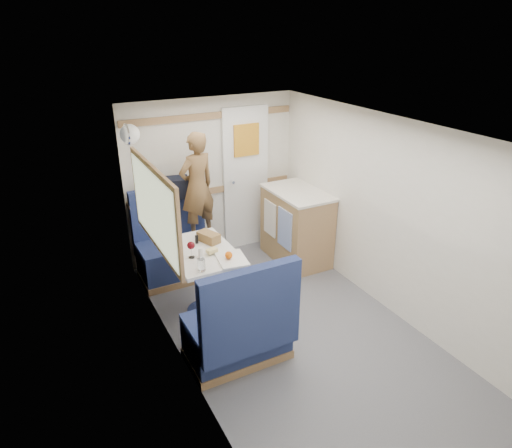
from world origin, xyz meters
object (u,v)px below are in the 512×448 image
dinette_table (202,264)px  orange_fruit (229,255)px  bread_loaf (209,237)px  tumbler_left (201,265)px  cheese_block (212,251)px  salt_grinder (200,253)px  beer_glass (211,238)px  bench_far (176,252)px  dome_light (130,134)px  pepper_grinder (197,239)px  wine_glass (191,246)px  tray (232,259)px  galley_counter (296,225)px  bench_near (240,333)px  duffel_bag (168,188)px  person (197,187)px

dinette_table → orange_fruit: (0.16, -0.31, 0.21)m
bread_loaf → orange_fruit: bearing=-88.0°
orange_fruit → tumbler_left: (-0.30, -0.06, 0.00)m
cheese_block → salt_grinder: salt_grinder is taller
beer_glass → bench_far: bearing=102.1°
dome_light → bread_loaf: size_ratio=0.85×
pepper_grinder → salt_grinder: (-0.08, -0.30, 0.01)m
wine_glass → tray: bearing=-34.9°
cheese_block → wine_glass: bearing=174.2°
galley_counter → bench_far: bearing=167.9°
tray → salt_grinder: size_ratio=3.48×
tray → bench_far: bearing=98.8°
orange_fruit → beer_glass: beer_glass is taller
bench_near → pepper_grinder: bearing=89.0°
duffel_bag → bread_loaf: 1.01m
tray → tumbler_left: bearing=-170.8°
wine_glass → bread_loaf: wine_glass is taller
duffel_bag → galley_counter: bearing=-8.9°
bench_near → person: (0.29, 1.69, 0.78)m
pepper_grinder → galley_counter: bearing=14.6°
dinette_table → orange_fruit: 0.41m
salt_grinder → bread_loaf: size_ratio=0.42×
salt_grinder → bench_near: bearing=-85.4°
bench_near → duffel_bag: size_ratio=2.18×
tumbler_left → bread_loaf: bearing=61.6°
tray → orange_fruit: bearing=156.5°
tray → duffel_bag: bearing=95.9°
tray → salt_grinder: salt_grinder is taller
duffel_bag → salt_grinder: size_ratio=4.90×
dinette_table → cheese_block: bearing=-61.1°
bench_near → tray: bench_near is taller
orange_fruit → cheese_block: size_ratio=0.66×
bench_far → pepper_grinder: bearing=-88.5°
dinette_table → galley_counter: galley_counter is taller
dinette_table → bread_loaf: (0.14, 0.15, 0.20)m
duffel_bag → tumbler_left: 1.52m
orange_fruit → cheese_block: 0.21m
duffel_bag → orange_fruit: (0.12, -1.43, -0.24)m
bench_near → beer_glass: size_ratio=11.10×
tray → beer_glass: beer_glass is taller
bench_far → salt_grinder: (-0.06, -1.00, 0.47)m
beer_glass → salt_grinder: 0.34m
galley_counter → duffel_bag: 1.64m
dome_light → bread_loaf: 1.32m
galley_counter → wine_glass: (-1.60, -0.65, 0.38)m
person → cheese_block: (-0.23, -0.95, -0.32)m
wine_glass → beer_glass: bearing=38.2°
salt_grinder → bread_loaf: 0.35m
pepper_grinder → bench_far: bearing=91.5°
beer_glass → orange_fruit: bearing=-89.8°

